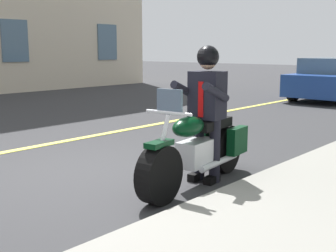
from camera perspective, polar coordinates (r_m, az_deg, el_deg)
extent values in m
plane|color=#333335|center=(6.15, -10.45, -6.10)|extent=(80.00, 80.00, 0.00)
cube|color=#E5DB4C|center=(7.79, -19.53, -3.06)|extent=(60.00, 0.16, 0.01)
cylinder|color=black|center=(4.81, -1.14, -6.42)|extent=(0.68, 0.28, 0.66)
cylinder|color=black|center=(6.10, 7.37, -2.95)|extent=(0.68, 0.28, 0.66)
cube|color=silver|center=(5.44, 3.77, -3.52)|extent=(0.59, 0.35, 0.32)
ellipsoid|color=black|center=(5.20, 2.69, -0.09)|extent=(0.59, 0.35, 0.24)
cube|color=black|center=(5.67, 5.61, 0.32)|extent=(0.73, 0.37, 0.12)
cube|color=black|center=(5.93, 9.07, -1.89)|extent=(0.41, 0.17, 0.36)
cube|color=black|center=(6.12, 5.35, -1.42)|extent=(0.41, 0.17, 0.36)
cylinder|color=silver|center=(4.76, -1.01, -3.24)|extent=(0.35, 0.09, 0.76)
cylinder|color=silver|center=(4.81, 0.08, 1.76)|extent=(0.11, 0.60, 0.04)
cube|color=black|center=(4.73, -1.16, -2.34)|extent=(0.38, 0.20, 0.06)
cylinder|color=silver|center=(5.66, 6.71, -4.71)|extent=(0.90, 0.20, 0.08)
cube|color=slate|center=(4.81, 0.21, 3.20)|extent=(0.08, 0.32, 0.28)
cylinder|color=black|center=(5.59, 6.14, -3.17)|extent=(0.14, 0.14, 0.84)
cube|color=black|center=(5.64, 5.78, -6.95)|extent=(0.27, 0.14, 0.10)
cylinder|color=black|center=(5.71, 4.02, -2.87)|extent=(0.14, 0.14, 0.84)
cube|color=black|center=(5.75, 3.67, -6.58)|extent=(0.27, 0.14, 0.10)
cube|color=black|center=(5.53, 5.18, 4.06)|extent=(0.37, 0.44, 0.60)
cube|color=red|center=(5.40, 4.34, 3.49)|extent=(0.03, 0.07, 0.44)
cylinder|color=black|center=(5.26, 6.32, 4.39)|extent=(0.56, 0.17, 0.28)
cylinder|color=black|center=(5.48, 2.25, 4.67)|extent=(0.56, 0.17, 0.28)
sphere|color=tan|center=(5.50, 5.25, 8.51)|extent=(0.22, 0.22, 0.22)
sphere|color=black|center=(5.50, 5.26, 9.03)|extent=(0.28, 0.28, 0.28)
cube|color=navy|center=(15.94, 21.19, 5.28)|extent=(4.60, 1.80, 0.70)
cube|color=slate|center=(15.72, 21.06, 7.24)|extent=(2.40, 1.60, 0.60)
cylinder|color=black|center=(17.61, 20.24, 4.97)|extent=(0.64, 0.22, 0.64)
cylinder|color=black|center=(14.96, 16.10, 4.40)|extent=(0.64, 0.22, 0.64)
cube|color=slate|center=(20.57, -7.96, 10.83)|extent=(1.10, 0.06, 1.60)
cube|color=slate|center=(17.93, -19.43, 10.49)|extent=(1.10, 0.06, 1.60)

